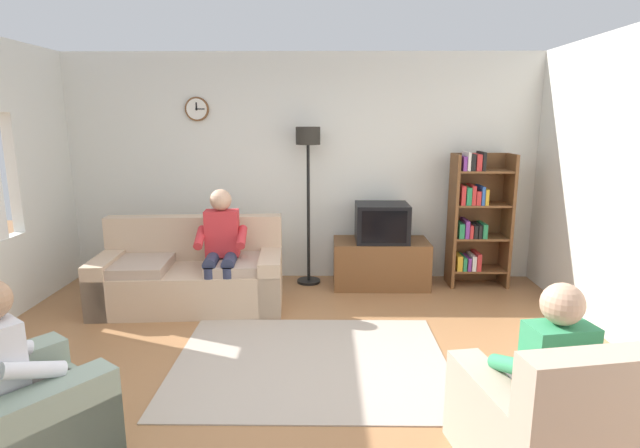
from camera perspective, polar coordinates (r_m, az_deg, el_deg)
name	(u,v)px	position (r m, az deg, el deg)	size (l,w,h in m)	color
ground_plane	(288,384)	(3.89, -3.75, -17.93)	(12.00, 12.00, 0.00)	#9E6B42
back_wall_assembly	(302,168)	(6.05, -2.04, 6.46)	(6.20, 0.17, 2.70)	silver
couch	(191,276)	(5.42, -14.62, -5.82)	(1.95, 1.00, 0.90)	tan
tv_stand	(381,263)	(5.88, 7.00, -4.49)	(1.10, 0.56, 0.55)	brown
tv	(382,223)	(5.74, 7.15, 0.16)	(0.60, 0.49, 0.44)	black
bookshelf	(475,217)	(6.04, 17.48, 0.79)	(0.68, 0.36, 1.58)	brown
floor_lamp	(308,162)	(5.73, -1.38, 7.15)	(0.28, 0.28, 1.85)	black
armchair_near_window	(6,423)	(3.42, -32.43, -18.79)	(1.17, 1.18, 0.90)	gray
armchair_near_bookshelf	(549,430)	(3.16, 24.94, -20.70)	(0.94, 1.01, 0.90)	tan
area_rug	(311,362)	(4.17, -1.07, -15.63)	(2.20, 1.70, 0.01)	#AD9E8E
person_on_couch	(221,243)	(5.13, -11.33, -2.19)	(0.53, 0.55, 1.24)	red
person_in_left_armchair	(17,365)	(3.31, -31.57, -13.64)	(0.62, 0.64, 1.12)	silver
person_in_right_armchair	(545,368)	(3.07, 24.51, -14.90)	(0.56, 0.58, 1.12)	#338C59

